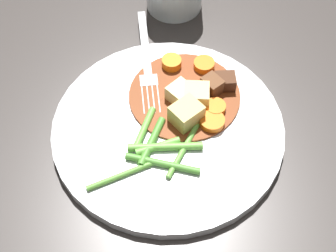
{
  "coord_description": "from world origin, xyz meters",
  "views": [
    {
      "loc": [
        -0.27,
        -0.21,
        0.49
      ],
      "look_at": [
        0.0,
        0.0,
        0.01
      ],
      "focal_mm": 54.4,
      "sensor_mm": 36.0,
      "label": 1
    }
  ],
  "objects_px": {
    "carrot_slice_1": "(212,122)",
    "meat_chunk_1": "(225,82)",
    "dinner_plate": "(168,129)",
    "potato_chunk_0": "(196,96)",
    "potato_chunk_2": "(182,95)",
    "meat_chunk_0": "(212,86)",
    "carrot_slice_2": "(172,63)",
    "fork": "(147,63)",
    "carrot_slice_0": "(204,65)",
    "potato_chunk_1": "(186,114)",
    "carrot_slice_3": "(215,108)"
  },
  "relations": [
    {
      "from": "carrot_slice_1",
      "to": "meat_chunk_0",
      "type": "relative_size",
      "value": 1.24
    },
    {
      "from": "potato_chunk_0",
      "to": "meat_chunk_0",
      "type": "bearing_deg",
      "value": -13.27
    },
    {
      "from": "carrot_slice_0",
      "to": "carrot_slice_3",
      "type": "xyz_separation_m",
      "value": [
        -0.05,
        -0.05,
        -0.0
      ]
    },
    {
      "from": "potato_chunk_0",
      "to": "potato_chunk_2",
      "type": "xyz_separation_m",
      "value": [
        -0.01,
        0.01,
        -0.0
      ]
    },
    {
      "from": "carrot_slice_1",
      "to": "potato_chunk_0",
      "type": "distance_m",
      "value": 0.04
    },
    {
      "from": "carrot_slice_1",
      "to": "carrot_slice_3",
      "type": "bearing_deg",
      "value": 23.2
    },
    {
      "from": "carrot_slice_0",
      "to": "fork",
      "type": "relative_size",
      "value": 0.19
    },
    {
      "from": "potato_chunk_1",
      "to": "meat_chunk_1",
      "type": "distance_m",
      "value": 0.07
    },
    {
      "from": "carrot_slice_2",
      "to": "meat_chunk_1",
      "type": "bearing_deg",
      "value": -80.59
    },
    {
      "from": "carrot_slice_1",
      "to": "meat_chunk_1",
      "type": "distance_m",
      "value": 0.06
    },
    {
      "from": "dinner_plate",
      "to": "carrot_slice_1",
      "type": "height_order",
      "value": "carrot_slice_1"
    },
    {
      "from": "carrot_slice_2",
      "to": "potato_chunk_0",
      "type": "height_order",
      "value": "potato_chunk_0"
    },
    {
      "from": "potato_chunk_2",
      "to": "fork",
      "type": "bearing_deg",
      "value": 72.39
    },
    {
      "from": "dinner_plate",
      "to": "potato_chunk_0",
      "type": "height_order",
      "value": "potato_chunk_0"
    },
    {
      "from": "fork",
      "to": "potato_chunk_2",
      "type": "bearing_deg",
      "value": -107.61
    },
    {
      "from": "potato_chunk_1",
      "to": "potato_chunk_2",
      "type": "bearing_deg",
      "value": 45.06
    },
    {
      "from": "carrot_slice_0",
      "to": "potato_chunk_1",
      "type": "bearing_deg",
      "value": -159.46
    },
    {
      "from": "carrot_slice_3",
      "to": "potato_chunk_0",
      "type": "bearing_deg",
      "value": 96.0
    },
    {
      "from": "meat_chunk_0",
      "to": "fork",
      "type": "height_order",
      "value": "meat_chunk_0"
    },
    {
      "from": "carrot_slice_2",
      "to": "potato_chunk_2",
      "type": "relative_size",
      "value": 0.77
    },
    {
      "from": "carrot_slice_3",
      "to": "carrot_slice_1",
      "type": "bearing_deg",
      "value": -156.8
    },
    {
      "from": "carrot_slice_3",
      "to": "potato_chunk_0",
      "type": "xyz_separation_m",
      "value": [
        -0.0,
        0.03,
        0.01
      ]
    },
    {
      "from": "carrot_slice_0",
      "to": "potato_chunk_1",
      "type": "relative_size",
      "value": 0.78
    },
    {
      "from": "carrot_slice_1",
      "to": "potato_chunk_0",
      "type": "relative_size",
      "value": 1.0
    },
    {
      "from": "potato_chunk_1",
      "to": "potato_chunk_2",
      "type": "xyz_separation_m",
      "value": [
        0.02,
        0.02,
        -0.0
      ]
    },
    {
      "from": "carrot_slice_3",
      "to": "potato_chunk_2",
      "type": "relative_size",
      "value": 0.77
    },
    {
      "from": "carrot_slice_2",
      "to": "carrot_slice_1",
      "type": "bearing_deg",
      "value": -115.82
    },
    {
      "from": "dinner_plate",
      "to": "potato_chunk_2",
      "type": "bearing_deg",
      "value": 12.43
    },
    {
      "from": "potato_chunk_2",
      "to": "meat_chunk_0",
      "type": "xyz_separation_m",
      "value": [
        0.03,
        -0.02,
        0.0
      ]
    },
    {
      "from": "dinner_plate",
      "to": "carrot_slice_1",
      "type": "relative_size",
      "value": 9.27
    },
    {
      "from": "carrot_slice_0",
      "to": "dinner_plate",
      "type": "bearing_deg",
      "value": -169.99
    },
    {
      "from": "dinner_plate",
      "to": "fork",
      "type": "height_order",
      "value": "fork"
    },
    {
      "from": "potato_chunk_1",
      "to": "meat_chunk_1",
      "type": "xyz_separation_m",
      "value": [
        0.07,
        -0.01,
        -0.0
      ]
    },
    {
      "from": "potato_chunk_2",
      "to": "meat_chunk_0",
      "type": "bearing_deg",
      "value": -31.33
    },
    {
      "from": "potato_chunk_2",
      "to": "fork",
      "type": "xyz_separation_m",
      "value": [
        0.02,
        0.07,
        -0.01
      ]
    },
    {
      "from": "potato_chunk_2",
      "to": "fork",
      "type": "relative_size",
      "value": 0.23
    },
    {
      "from": "carrot_slice_1",
      "to": "potato_chunk_1",
      "type": "relative_size",
      "value": 0.87
    },
    {
      "from": "dinner_plate",
      "to": "fork",
      "type": "relative_size",
      "value": 1.94
    },
    {
      "from": "dinner_plate",
      "to": "carrot_slice_2",
      "type": "height_order",
      "value": "carrot_slice_2"
    },
    {
      "from": "dinner_plate",
      "to": "carrot_slice_2",
      "type": "bearing_deg",
      "value": 33.97
    },
    {
      "from": "carrot_slice_2",
      "to": "potato_chunk_2",
      "type": "bearing_deg",
      "value": -130.79
    },
    {
      "from": "potato_chunk_0",
      "to": "dinner_plate",
      "type": "bearing_deg",
      "value": 173.0
    },
    {
      "from": "carrot_slice_2",
      "to": "potato_chunk_0",
      "type": "xyz_separation_m",
      "value": [
        -0.03,
        -0.06,
        0.01
      ]
    },
    {
      "from": "carrot_slice_3",
      "to": "potato_chunk_0",
      "type": "distance_m",
      "value": 0.03
    },
    {
      "from": "meat_chunk_0",
      "to": "carrot_slice_1",
      "type": "bearing_deg",
      "value": -145.66
    },
    {
      "from": "potato_chunk_1",
      "to": "dinner_plate",
      "type": "bearing_deg",
      "value": 144.21
    },
    {
      "from": "potato_chunk_2",
      "to": "meat_chunk_0",
      "type": "relative_size",
      "value": 1.36
    },
    {
      "from": "carrot_slice_0",
      "to": "carrot_slice_2",
      "type": "bearing_deg",
      "value": 123.72
    },
    {
      "from": "potato_chunk_2",
      "to": "fork",
      "type": "height_order",
      "value": "potato_chunk_2"
    },
    {
      "from": "carrot_slice_1",
      "to": "meat_chunk_0",
      "type": "height_order",
      "value": "meat_chunk_0"
    }
  ]
}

